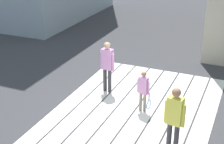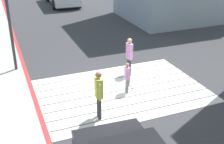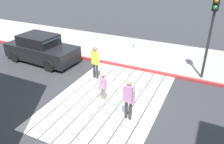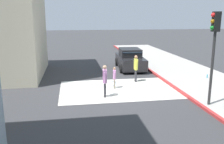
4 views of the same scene
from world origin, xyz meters
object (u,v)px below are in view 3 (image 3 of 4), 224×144
at_px(traffic_light_corner, 213,19).
at_px(water_bottle, 133,46).
at_px(pedestrian_adult_trailing, 129,97).
at_px(car_parked_near_curb, 41,49).
at_px(pedestrian_child_with_racket, 103,86).
at_px(pedestrian_adult_lead, 95,60).

relative_size(traffic_light_corner, water_bottle, 19.27).
bearing_deg(pedestrian_adult_trailing, water_bottle, -160.85).
xyz_separation_m(car_parked_near_curb, pedestrian_adult_trailing, (2.88, 6.59, 0.23)).
relative_size(car_parked_near_curb, pedestrian_child_with_racket, 3.55).
height_order(pedestrian_adult_lead, pedestrian_adult_trailing, pedestrian_adult_lead).
xyz_separation_m(water_bottle, pedestrian_adult_lead, (4.74, -0.22, 0.75)).
relative_size(pedestrian_adult_trailing, pedestrian_child_with_racket, 1.34).
relative_size(traffic_light_corner, pedestrian_adult_trailing, 2.56).
distance_m(traffic_light_corner, pedestrian_adult_lead, 5.67).
height_order(water_bottle, pedestrian_adult_trailing, pedestrian_adult_trailing).
bearing_deg(traffic_light_corner, water_bottle, -119.34).
xyz_separation_m(traffic_light_corner, pedestrian_adult_trailing, (4.46, -2.16, -2.07)).
bearing_deg(pedestrian_child_with_racket, pedestrian_adult_trailing, 62.72).
relative_size(water_bottle, pedestrian_adult_lead, 0.13).
xyz_separation_m(car_parked_near_curb, pedestrian_adult_lead, (0.58, 3.92, 0.25)).
bearing_deg(pedestrian_child_with_racket, water_bottle, -170.88).
xyz_separation_m(traffic_light_corner, pedestrian_adult_lead, (2.15, -4.83, -2.06)).
relative_size(water_bottle, pedestrian_child_with_racket, 0.18).
relative_size(car_parked_near_curb, pedestrian_adult_trailing, 2.66).
distance_m(pedestrian_adult_lead, pedestrian_child_with_racket, 2.02).
relative_size(pedestrian_adult_lead, pedestrian_child_with_racket, 1.36).
relative_size(car_parked_near_curb, water_bottle, 19.98).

